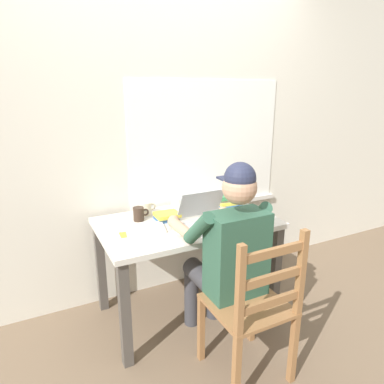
{
  "coord_description": "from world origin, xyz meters",
  "views": [
    {
      "loc": [
        -0.98,
        -2.02,
        1.6
      ],
      "look_at": [
        0.02,
        -0.05,
        0.95
      ],
      "focal_mm": 32.15,
      "sensor_mm": 36.0,
      "label": 1
    }
  ],
  "objects": [
    {
      "name": "book_stack_side",
      "position": [
        -0.12,
        0.08,
        0.75
      ],
      "size": [
        0.17,
        0.14,
        0.05
      ],
      "color": "#2D5B9E",
      "rests_on": "desk"
    },
    {
      "name": "paper_pile_near_laptop",
      "position": [
        -0.31,
        -0.03,
        0.74
      ],
      "size": [
        0.28,
        0.23,
        0.02
      ],
      "primitive_type": "cube",
      "rotation": [
        0.0,
        0.0,
        -0.21
      ],
      "color": "white",
      "rests_on": "desk"
    },
    {
      "name": "coffee_mug_dark",
      "position": [
        -0.3,
        0.15,
        0.78
      ],
      "size": [
        0.11,
        0.07,
        0.1
      ],
      "color": "#38281E",
      "rests_on": "desk"
    },
    {
      "name": "coffee_mug_white",
      "position": [
        -0.21,
        0.24,
        0.78
      ],
      "size": [
        0.12,
        0.08,
        0.1
      ],
      "color": "beige",
      "rests_on": "desk"
    },
    {
      "name": "wooden_chair",
      "position": [
        0.05,
        -0.72,
        0.46
      ],
      "size": [
        0.42,
        0.42,
        0.93
      ],
      "color": "olive",
      "rests_on": "ground"
    },
    {
      "name": "back_wall",
      "position": [
        0.01,
        0.45,
        1.29
      ],
      "size": [
        6.0,
        0.08,
        2.6
      ],
      "color": "silver",
      "rests_on": "ground"
    },
    {
      "name": "paper_pile_back_corner",
      "position": [
        -0.02,
        -0.19,
        0.73
      ],
      "size": [
        0.3,
        0.26,
        0.01
      ],
      "primitive_type": "cube",
      "rotation": [
        0.0,
        0.0,
        0.28
      ],
      "color": "white",
      "rests_on": "desk"
    },
    {
      "name": "computer_mouse",
      "position": [
        0.36,
        -0.16,
        0.74
      ],
      "size": [
        0.06,
        0.1,
        0.03
      ],
      "primitive_type": "ellipsoid",
      "color": "black",
      "rests_on": "desk"
    },
    {
      "name": "landscape_photo_print",
      "position": [
        -0.42,
        -0.05,
        0.73
      ],
      "size": [
        0.14,
        0.1,
        0.0
      ],
      "primitive_type": "cube",
      "rotation": [
        0.0,
        0.0,
        -0.08
      ],
      "color": "gold",
      "rests_on": "desk"
    },
    {
      "name": "coffee_mug_spare",
      "position": [
        0.03,
        0.24,
        0.78
      ],
      "size": [
        0.12,
        0.08,
        0.09
      ],
      "color": "white",
      "rests_on": "desk"
    },
    {
      "name": "book_stack_main",
      "position": [
        0.42,
        0.13,
        0.78
      ],
      "size": [
        0.21,
        0.16,
        0.1
      ],
      "color": "#2D5B9E",
      "rests_on": "desk"
    },
    {
      "name": "laptop",
      "position": [
        0.1,
        -0.12,
        0.78
      ],
      "size": [
        0.33,
        0.33,
        0.22
      ],
      "color": "#ADAFB2",
      "rests_on": "desk"
    },
    {
      "name": "seated_person",
      "position": [
        0.05,
        -0.44,
        0.68
      ],
      "size": [
        0.5,
        0.6,
        1.24
      ],
      "color": "#2D5642",
      "rests_on": "ground"
    },
    {
      "name": "desk",
      "position": [
        0.0,
        0.0,
        0.62
      ],
      "size": [
        1.21,
        0.73,
        0.73
      ],
      "color": "beige",
      "rests_on": "ground"
    },
    {
      "name": "ground_plane",
      "position": [
        0.0,
        0.0,
        0.0
      ],
      "size": [
        8.0,
        8.0,
        0.0
      ],
      "primitive_type": "plane",
      "color": "brown"
    }
  ]
}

